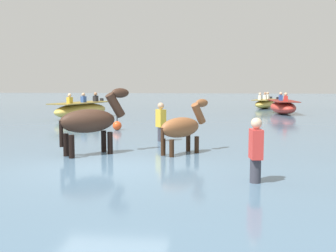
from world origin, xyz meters
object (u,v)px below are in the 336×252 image
Objects in this scene: horse_lead_dark_bay at (91,123)px; horse_trailing_chestnut at (182,129)px; boat_mid_outer at (81,110)px; person_onlooker_left at (256,159)px; boat_mid_channel at (283,107)px; channel_buoy at (117,125)px; person_wading_close at (161,127)px; boat_distant_west at (265,104)px.

horse_trailing_chestnut is (2.27, 0.35, -0.17)m from horse_lead_dark_bay.
person_onlooker_left is (7.25, -12.87, 0.03)m from boat_mid_outer.
boat_mid_channel is at bearing 70.87° from horse_trailing_chestnut.
person_onlooker_left is at bearing -61.36° from channel_buoy.
boat_mid_channel is at bearing 20.54° from boat_mid_outer.
boat_mid_outer is 9.16m from person_wading_close.
channel_buoy is (-4.32, 7.92, -0.25)m from person_onlooker_left.
horse_lead_dark_bay is 2.69× the size of channel_buoy.
horse_trailing_chestnut is at bearing -60.08° from boat_mid_outer.
boat_mid_outer is 1.24× the size of boat_distant_west.
horse_trailing_chestnut is at bearing 117.48° from person_onlooker_left.
boat_distant_west is at bearing 94.95° from boat_mid_channel.
boat_mid_channel is 17.14m from person_onlooker_left.
horse_lead_dark_bay is 2.97m from person_wading_close.
person_onlooker_left is at bearing -97.58° from boat_distant_west.
horse_trailing_chestnut is at bearing -69.92° from person_wading_close.
channel_buoy is at bearing -59.48° from boat_mid_outer.
channel_buoy is (-0.53, 5.33, -0.63)m from horse_lead_dark_bay.
boat_mid_outer is (-5.72, 9.93, -0.24)m from horse_trailing_chestnut.
boat_mid_channel is 12.95m from person_wading_close.
boat_mid_outer is at bearing -139.34° from boat_distant_west.
horse_trailing_chestnut is 2.35m from person_wading_close.
boat_mid_outer is at bearing 119.92° from horse_trailing_chestnut.
horse_lead_dark_bay is 20.12m from boat_distant_west.
horse_trailing_chestnut is 14.69m from boat_mid_channel.
horse_lead_dark_bay is 2.30m from horse_trailing_chestnut.
boat_mid_outer is 14.77m from person_onlooker_left.
boat_mid_outer reaches higher than boat_distant_west.
person_onlooker_left is at bearing -60.63° from boat_mid_outer.
horse_lead_dark_bay is at bearing 145.71° from person_onlooker_left.
horse_trailing_chestnut reaches higher than channel_buoy.
horse_lead_dark_bay is 4.61m from person_onlooker_left.
boat_distant_west is (6.67, 18.97, -0.49)m from horse_lead_dark_bay.
channel_buoy is (-2.79, 4.97, -0.46)m from horse_trailing_chestnut.
person_wading_close is at bearing 60.26° from horse_lead_dark_bay.
person_wading_close is at bearing -54.34° from channel_buoy.
person_wading_close is at bearing -115.70° from boat_mid_channel.
person_wading_close is at bearing 114.41° from person_onlooker_left.
horse_trailing_chestnut is 1.12× the size of person_onlooker_left.
horse_trailing_chestnut is 1.12× the size of person_wading_close.
boat_mid_channel is (4.81, 13.87, -0.26)m from horse_trailing_chestnut.
person_onlooker_left is (-3.28, -16.82, 0.05)m from boat_mid_channel.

